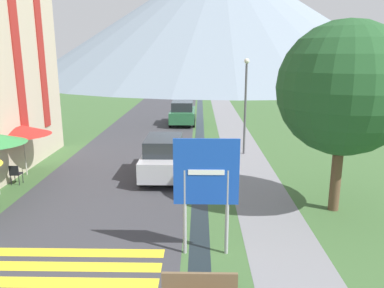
# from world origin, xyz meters

# --- Properties ---
(ground_plane) EXTENTS (160.00, 160.00, 0.00)m
(ground_plane) POSITION_xyz_m (0.00, 20.00, 0.00)
(ground_plane) COLOR #3D6033
(road) EXTENTS (6.40, 60.00, 0.01)m
(road) POSITION_xyz_m (-2.50, 30.00, 0.00)
(road) COLOR #38383D
(road) RESTS_ON ground_plane
(footpath) EXTENTS (2.20, 60.00, 0.01)m
(footpath) POSITION_xyz_m (3.60, 30.00, 0.00)
(footpath) COLOR slate
(footpath) RESTS_ON ground_plane
(drainage_channel) EXTENTS (0.60, 60.00, 0.00)m
(drainage_channel) POSITION_xyz_m (1.20, 30.00, 0.00)
(drainage_channel) COLOR black
(drainage_channel) RESTS_ON ground_plane
(crosswalk_marking) EXTENTS (5.44, 1.84, 0.01)m
(crosswalk_marking) POSITION_xyz_m (-2.50, 3.71, 0.01)
(crosswalk_marking) COLOR yellow
(crosswalk_marking) RESTS_ON ground_plane
(mountain_distant) EXTENTS (82.90, 82.90, 26.06)m
(mountain_distant) POSITION_xyz_m (5.74, 81.02, 13.03)
(mountain_distant) COLOR gray
(mountain_distant) RESTS_ON ground_plane
(road_sign) EXTENTS (1.73, 0.11, 3.26)m
(road_sign) POSITION_xyz_m (1.36, 4.47, 2.09)
(road_sign) COLOR #9E9EA3
(road_sign) RESTS_ON ground_plane
(parked_car_near) EXTENTS (1.91, 4.38, 1.82)m
(parked_car_near) POSITION_xyz_m (-0.40, 11.24, 0.91)
(parked_car_near) COLOR #B2B2B7
(parked_car_near) RESTS_ON ground_plane
(parked_car_far) EXTENTS (1.97, 4.18, 1.82)m
(parked_car_far) POSITION_xyz_m (-0.16, 24.01, 0.91)
(parked_car_far) COLOR #28663D
(parked_car_far) RESTS_ON ground_plane
(cafe_chair_far_right) EXTENTS (0.40, 0.40, 0.85)m
(cafe_chair_far_right) POSITION_xyz_m (-6.55, 9.92, 0.51)
(cafe_chair_far_right) COLOR black
(cafe_chair_far_right) RESTS_ON ground_plane
(cafe_umbrella_rear_red) EXTENTS (2.48, 2.48, 2.30)m
(cafe_umbrella_rear_red) POSITION_xyz_m (-6.71, 11.24, 2.08)
(cafe_umbrella_rear_red) COLOR #B7B2A8
(cafe_umbrella_rear_red) RESTS_ON ground_plane
(streetlamp) EXTENTS (0.28, 0.28, 5.16)m
(streetlamp) POSITION_xyz_m (3.63, 15.17, 3.06)
(streetlamp) COLOR #515156
(streetlamp) RESTS_ON ground_plane
(tree_by_path) EXTENTS (4.43, 4.43, 6.49)m
(tree_by_path) POSITION_xyz_m (5.94, 7.57, 4.26)
(tree_by_path) COLOR brown
(tree_by_path) RESTS_ON ground_plane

